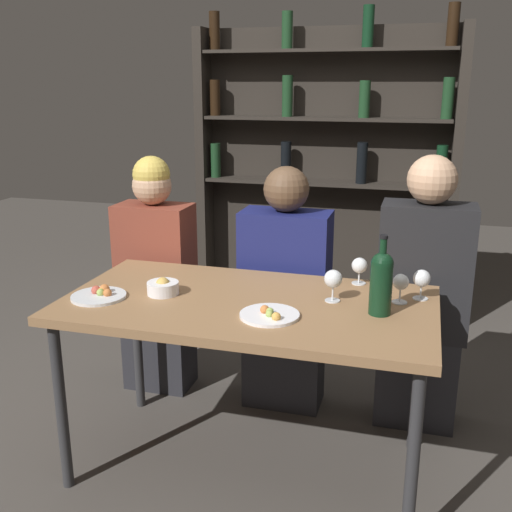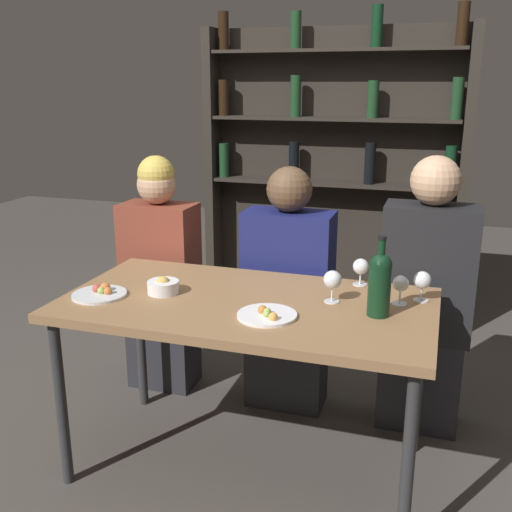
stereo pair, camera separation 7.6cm
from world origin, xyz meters
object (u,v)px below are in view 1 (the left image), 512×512
object	(u,v)px
wine_bottle	(381,281)
seated_person_right	(422,302)
wine_glass_3	(333,280)
seated_person_center	(285,297)
wine_glass_0	(360,266)
food_plate_0	(270,315)
food_plate_1	(100,295)
wine_glass_1	(401,283)
wine_glass_2	(422,279)
snack_bowl	(163,287)
seated_person_left	(156,279)

from	to	relation	value
wine_bottle	seated_person_right	size ratio (longest dim) A/B	0.24
wine_glass_3	seated_person_center	size ratio (longest dim) A/B	0.11
wine_bottle	wine_glass_3	xyz separation A→B (m)	(-0.19, 0.09, -0.04)
wine_glass_0	seated_person_center	distance (m)	0.51
food_plate_0	wine_glass_3	bearing A→B (deg)	49.36
food_plate_1	seated_person_right	distance (m)	1.43
wine_glass_0	wine_glass_3	distance (m)	0.25
food_plate_0	seated_person_right	distance (m)	0.90
wine_glass_0	seated_person_right	size ratio (longest dim) A/B	0.09
wine_glass_1	seated_person_right	size ratio (longest dim) A/B	0.09
wine_glass_2	wine_glass_3	distance (m)	0.35
wine_glass_1	food_plate_1	distance (m)	1.19
wine_glass_3	snack_bowl	distance (m)	0.68
wine_bottle	food_plate_1	size ratio (longest dim) A/B	1.38
wine_glass_1	seated_person_left	distance (m)	1.32
wine_bottle	seated_person_right	world-z (taller)	seated_person_right
wine_glass_1	seated_person_right	xyz separation A→B (m)	(0.09, 0.42, -0.22)
wine_glass_1	seated_person_center	distance (m)	0.74
wine_glass_2	seated_person_right	bearing A→B (deg)	87.98
wine_glass_0	seated_person_center	world-z (taller)	seated_person_center
wine_glass_0	seated_person_left	distance (m)	1.11
wine_bottle	food_plate_1	distance (m)	1.10
wine_glass_1	food_plate_1	bearing A→B (deg)	-167.07
wine_glass_1	food_plate_1	world-z (taller)	wine_glass_1
wine_bottle	wine_glass_0	bearing A→B (deg)	108.87
food_plate_1	seated_person_left	bearing A→B (deg)	96.69
food_plate_0	seated_person_center	world-z (taller)	seated_person_center
wine_bottle	wine_glass_3	world-z (taller)	wine_bottle
wine_glass_0	seated_person_right	xyz separation A→B (m)	(0.27, 0.24, -0.22)
wine_glass_0	food_plate_1	xyz separation A→B (m)	(-0.97, -0.45, -0.07)
food_plate_1	snack_bowl	size ratio (longest dim) A/B	1.69
food_plate_1	seated_person_center	bearing A→B (deg)	48.88
food_plate_0	wine_glass_1	bearing A→B (deg)	31.99
wine_glass_0	seated_person_left	size ratio (longest dim) A/B	0.09
snack_bowl	seated_person_left	bearing A→B (deg)	117.90
wine_bottle	wine_glass_0	world-z (taller)	wine_bottle
seated_person_center	wine_glass_2	bearing A→B (deg)	-29.46
wine_glass_2	wine_glass_3	world-z (taller)	wine_glass_3
wine_glass_3	food_plate_1	size ratio (longest dim) A/B	0.59
wine_glass_1	wine_glass_2	distance (m)	0.10
wine_glass_0	wine_glass_2	distance (m)	0.28
wine_glass_3	seated_person_center	bearing A→B (deg)	122.30
food_plate_0	food_plate_1	distance (m)	0.70
food_plate_0	food_plate_1	xyz separation A→B (m)	(-0.70, 0.02, 0.00)
wine_glass_0	wine_glass_3	world-z (taller)	wine_glass_3
seated_person_center	seated_person_right	bearing A→B (deg)	-0.00
wine_glass_3	seated_person_center	world-z (taller)	seated_person_center
wine_glass_3	wine_bottle	bearing A→B (deg)	-25.63
wine_glass_2	wine_glass_3	size ratio (longest dim) A/B	0.94
food_plate_0	wine_glass_2	bearing A→B (deg)	33.31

